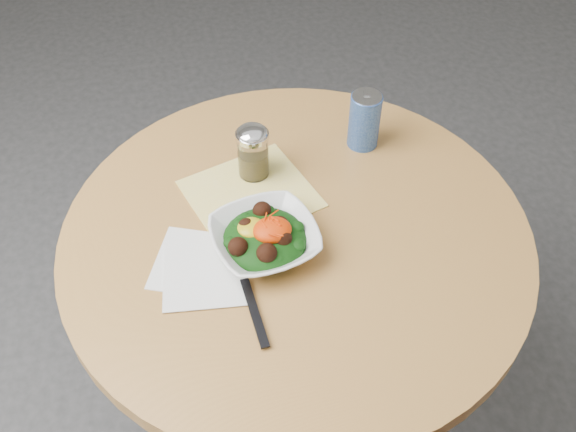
# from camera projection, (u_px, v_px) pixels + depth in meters

# --- Properties ---
(ground) EXTENTS (6.00, 6.00, 0.00)m
(ground) POSITION_uv_depth(u_px,v_px,m) (294.00, 408.00, 1.78)
(ground) COLOR #2C2D2F
(ground) RESTS_ON ground
(table) EXTENTS (0.90, 0.90, 0.75)m
(table) POSITION_uv_depth(u_px,v_px,m) (295.00, 290.00, 1.37)
(table) COLOR black
(table) RESTS_ON ground
(cloth_napkin) EXTENTS (0.29, 0.27, 0.00)m
(cloth_napkin) POSITION_uv_depth(u_px,v_px,m) (250.00, 194.00, 1.29)
(cloth_napkin) COLOR #DEB90B
(cloth_napkin) RESTS_ON table
(paper_napkins) EXTENTS (0.20, 0.21, 0.00)m
(paper_napkins) POSITION_uv_depth(u_px,v_px,m) (201.00, 268.00, 1.16)
(paper_napkins) COLOR silver
(paper_napkins) RESTS_ON table
(salad_bowl) EXTENTS (0.22, 0.22, 0.07)m
(salad_bowl) POSITION_uv_depth(u_px,v_px,m) (265.00, 238.00, 1.17)
(salad_bowl) COLOR silver
(salad_bowl) RESTS_ON table
(fork) EXTENTS (0.03, 0.23, 0.00)m
(fork) POSITION_uv_depth(u_px,v_px,m) (248.00, 289.00, 1.12)
(fork) COLOR black
(fork) RESTS_ON table
(spice_shaker) EXTENTS (0.07, 0.07, 0.12)m
(spice_shaker) POSITION_uv_depth(u_px,v_px,m) (253.00, 152.00, 1.29)
(spice_shaker) COLOR silver
(spice_shaker) RESTS_ON table
(beverage_can) EXTENTS (0.07, 0.07, 0.13)m
(beverage_can) POSITION_uv_depth(u_px,v_px,m) (364.00, 120.00, 1.35)
(beverage_can) COLOR navy
(beverage_can) RESTS_ON table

